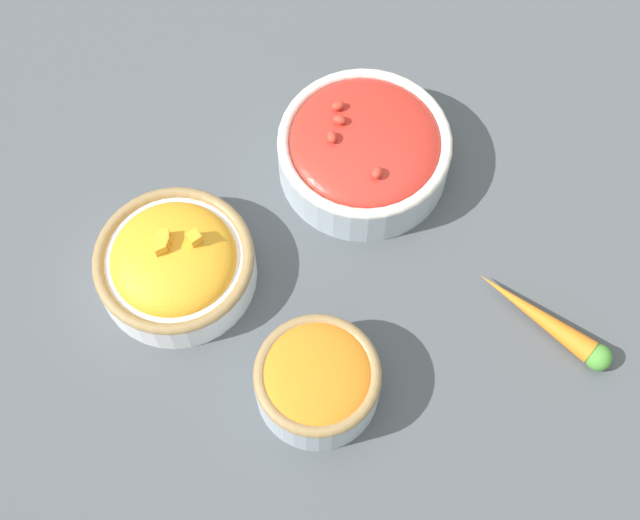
% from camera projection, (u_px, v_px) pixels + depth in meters
% --- Properties ---
extents(ground_plane, '(3.00, 3.00, 0.00)m').
position_uv_depth(ground_plane, '(320.00, 272.00, 0.92)').
color(ground_plane, '#4C5156').
extents(bowl_squash, '(0.16, 0.16, 0.07)m').
position_uv_depth(bowl_squash, '(175.00, 265.00, 0.89)').
color(bowl_squash, white).
rests_on(bowl_squash, ground_plane).
extents(bowl_cherry_tomatoes, '(0.18, 0.18, 0.08)m').
position_uv_depth(bowl_cherry_tomatoes, '(364.00, 149.00, 0.94)').
color(bowl_cherry_tomatoes, '#B2C1CC').
rests_on(bowl_cherry_tomatoes, ground_plane).
extents(bowl_carrots, '(0.12, 0.12, 0.07)m').
position_uv_depth(bowl_carrots, '(317.00, 380.00, 0.83)').
color(bowl_carrots, '#B2C1CC').
rests_on(bowl_carrots, ground_plane).
extents(loose_carrot, '(0.13, 0.11, 0.03)m').
position_uv_depth(loose_carrot, '(547.00, 322.00, 0.88)').
color(loose_carrot, orange).
rests_on(loose_carrot, ground_plane).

